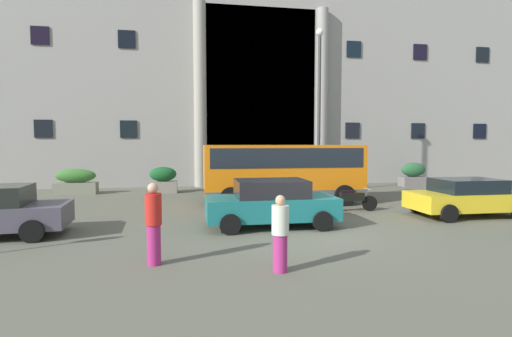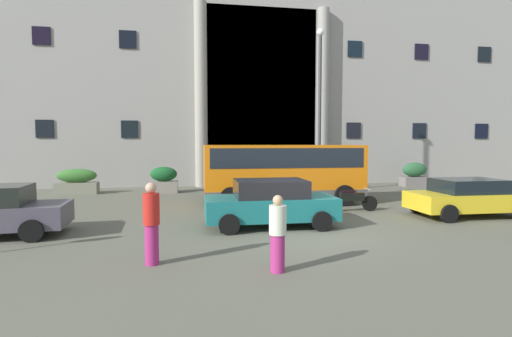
# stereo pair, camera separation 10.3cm
# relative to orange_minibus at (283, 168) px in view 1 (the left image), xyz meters

# --- Properties ---
(ground_plane) EXTENTS (80.00, 64.00, 0.12)m
(ground_plane) POSITION_rel_orange_minibus_xyz_m (-0.54, -5.50, -1.62)
(ground_plane) COLOR #57584A
(office_building_facade) EXTENTS (41.16, 9.63, 15.88)m
(office_building_facade) POSITION_rel_orange_minibus_xyz_m (-0.54, 11.98, 6.38)
(office_building_facade) COLOR gray
(office_building_facade) RESTS_ON ground_plane
(orange_minibus) EXTENTS (6.94, 2.57, 2.58)m
(orange_minibus) POSITION_rel_orange_minibus_xyz_m (0.00, 0.00, 0.00)
(orange_minibus) COLOR orange
(orange_minibus) RESTS_ON ground_plane
(bus_stop_sign) EXTENTS (0.44, 0.08, 2.52)m
(bus_stop_sign) POSITION_rel_orange_minibus_xyz_m (4.57, 1.94, 0.01)
(bus_stop_sign) COLOR #999619
(bus_stop_sign) RESTS_ON ground_plane
(hedge_planter_far_west) EXTENTS (1.64, 0.82, 1.47)m
(hedge_planter_far_west) POSITION_rel_orange_minibus_xyz_m (9.63, 5.31, -0.85)
(hedge_planter_far_west) COLOR slate
(hedge_planter_far_west) RESTS_ON ground_plane
(hedge_planter_east) EXTENTS (2.10, 0.75, 1.33)m
(hedge_planter_east) POSITION_rel_orange_minibus_xyz_m (-9.93, 4.86, -0.92)
(hedge_planter_east) COLOR slate
(hedge_planter_east) RESTS_ON ground_plane
(hedge_planter_west) EXTENTS (1.48, 0.87, 1.40)m
(hedge_planter_west) POSITION_rel_orange_minibus_xyz_m (-5.47, 4.64, -0.88)
(hedge_planter_west) COLOR gray
(hedge_planter_west) RESTS_ON ground_plane
(hedge_planter_entrance_right) EXTENTS (2.04, 0.77, 1.54)m
(hedge_planter_entrance_right) POSITION_rel_orange_minibus_xyz_m (4.06, 4.90, -0.81)
(hedge_planter_entrance_right) COLOR gray
(hedge_planter_entrance_right) RESTS_ON ground_plane
(parked_compact_extra) EXTENTS (4.09, 2.07, 1.37)m
(parked_compact_extra) POSITION_rel_orange_minibus_xyz_m (5.90, -4.11, -0.85)
(parked_compact_extra) COLOR gold
(parked_compact_extra) RESTS_ON ground_plane
(white_taxi_kerbside) EXTENTS (4.14, 2.02, 1.51)m
(white_taxi_kerbside) POSITION_rel_orange_minibus_xyz_m (-1.52, -4.61, -0.79)
(white_taxi_kerbside) COLOR #186768
(white_taxi_kerbside) RESTS_ON ground_plane
(motorcycle_far_end) EXTENTS (2.01, 0.80, 0.89)m
(motorcycle_far_end) POSITION_rel_orange_minibus_xyz_m (-2.49, -2.41, -1.10)
(motorcycle_far_end) COLOR black
(motorcycle_far_end) RESTS_ON ground_plane
(scooter_by_planter) EXTENTS (2.09, 0.55, 0.89)m
(scooter_by_planter) POSITION_rel_orange_minibus_xyz_m (2.13, -2.47, -1.10)
(scooter_by_planter) COLOR black
(scooter_by_planter) RESTS_ON ground_plane
(pedestrian_woman_dark_dress) EXTENTS (0.36, 0.36, 1.82)m
(pedestrian_woman_dark_dress) POSITION_rel_orange_minibus_xyz_m (-4.88, -8.01, -0.63)
(pedestrian_woman_dark_dress) COLOR #9F2466
(pedestrian_woman_dark_dress) RESTS_ON ground_plane
(pedestrian_man_red_shirt) EXTENTS (0.36, 0.36, 1.61)m
(pedestrian_man_red_shirt) POSITION_rel_orange_minibus_xyz_m (-2.26, -8.95, -0.75)
(pedestrian_man_red_shirt) COLOR #A1286C
(pedestrian_man_red_shirt) RESTS_ON ground_plane
(lamppost_plaza_centre) EXTENTS (0.40, 0.40, 8.68)m
(lamppost_plaza_centre) POSITION_rel_orange_minibus_xyz_m (2.76, 3.28, 3.42)
(lamppost_plaza_centre) COLOR #363A3A
(lamppost_plaza_centre) RESTS_ON ground_plane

